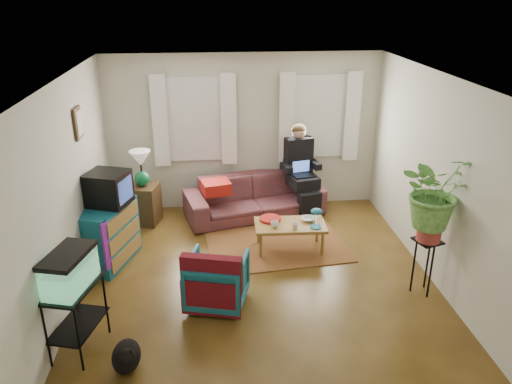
{
  "coord_description": "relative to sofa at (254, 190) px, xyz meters",
  "views": [
    {
      "loc": [
        -0.57,
        -5.5,
        3.56
      ],
      "look_at": [
        0.0,
        0.4,
        1.1
      ],
      "focal_mm": 35.0,
      "sensor_mm": 36.0,
      "label": 1
    }
  ],
  "objects": [
    {
      "name": "floor",
      "position": [
        -0.13,
        -2.05,
        -0.44
      ],
      "size": [
        4.5,
        5.0,
        0.01
      ],
      "primitive_type": "cube",
      "color": "#4F2B14",
      "rests_on": "ground"
    },
    {
      "name": "ceiling",
      "position": [
        -0.13,
        -2.05,
        2.16
      ],
      "size": [
        4.5,
        5.0,
        0.01
      ],
      "primitive_type": "cube",
      "color": "white",
      "rests_on": "wall_back"
    },
    {
      "name": "wall_back",
      "position": [
        -0.13,
        0.45,
        0.86
      ],
      "size": [
        4.5,
        0.01,
        2.6
      ],
      "primitive_type": "cube",
      "color": "silver",
      "rests_on": "floor"
    },
    {
      "name": "wall_front",
      "position": [
        -0.13,
        -4.55,
        0.86
      ],
      "size": [
        4.5,
        0.01,
        2.6
      ],
      "primitive_type": "cube",
      "color": "silver",
      "rests_on": "floor"
    },
    {
      "name": "wall_left",
      "position": [
        -2.38,
        -2.05,
        0.86
      ],
      "size": [
        0.01,
        5.0,
        2.6
      ],
      "primitive_type": "cube",
      "color": "silver",
      "rests_on": "floor"
    },
    {
      "name": "wall_right",
      "position": [
        2.12,
        -2.05,
        0.86
      ],
      "size": [
        0.01,
        5.0,
        2.6
      ],
      "primitive_type": "cube",
      "color": "silver",
      "rests_on": "floor"
    },
    {
      "name": "window_left",
      "position": [
        -0.93,
        0.43,
        1.11
      ],
      "size": [
        1.08,
        0.04,
        1.38
      ],
      "primitive_type": "cube",
      "color": "white",
      "rests_on": "wall_back"
    },
    {
      "name": "window_right",
      "position": [
        1.12,
        0.43,
        1.11
      ],
      "size": [
        1.08,
        0.04,
        1.38
      ],
      "primitive_type": "cube",
      "color": "white",
      "rests_on": "wall_back"
    },
    {
      "name": "curtains_left",
      "position": [
        -0.93,
        0.35,
        1.11
      ],
      "size": [
        1.36,
        0.06,
        1.5
      ],
      "primitive_type": "cube",
      "color": "white",
      "rests_on": "wall_back"
    },
    {
      "name": "curtains_right",
      "position": [
        1.12,
        0.35,
        1.11
      ],
      "size": [
        1.36,
        0.06,
        1.5
      ],
      "primitive_type": "cube",
      "color": "white",
      "rests_on": "wall_back"
    },
    {
      "name": "picture_frame",
      "position": [
        -2.35,
        -1.2,
        1.51
      ],
      "size": [
        0.04,
        0.32,
        0.4
      ],
      "primitive_type": "cube",
      "color": "#3D2616",
      "rests_on": "wall_left"
    },
    {
      "name": "area_rug",
      "position": [
        0.21,
        -1.0,
        -0.43
      ],
      "size": [
        2.16,
        1.81,
        0.01
      ],
      "primitive_type": "cube",
      "rotation": [
        0.0,
        0.0,
        0.11
      ],
      "color": "maroon",
      "rests_on": "floor"
    },
    {
      "name": "sofa",
      "position": [
        0.0,
        0.0,
        0.0
      ],
      "size": [
        2.39,
        1.38,
        0.88
      ],
      "primitive_type": "imported",
      "rotation": [
        0.0,
        0.0,
        0.23
      ],
      "color": "brown",
      "rests_on": "floor"
    },
    {
      "name": "seated_person",
      "position": [
        0.79,
        0.19,
        0.23
      ],
      "size": [
        0.71,
        0.8,
        1.34
      ],
      "primitive_type": null,
      "rotation": [
        0.0,
        0.0,
        0.23
      ],
      "color": "black",
      "rests_on": "sofa"
    },
    {
      "name": "side_table",
      "position": [
        -1.78,
        -0.1,
        -0.12
      ],
      "size": [
        0.53,
        0.53,
        0.64
      ],
      "primitive_type": "cube",
      "rotation": [
        0.0,
        0.0,
        -0.24
      ],
      "color": "#432819",
      "rests_on": "floor"
    },
    {
      "name": "table_lamp",
      "position": [
        -1.78,
        -0.1,
        0.47
      ],
      "size": [
        0.4,
        0.4,
        0.58
      ],
      "primitive_type": null,
      "rotation": [
        0.0,
        0.0,
        -0.24
      ],
      "color": "white",
      "rests_on": "side_table"
    },
    {
      "name": "dresser",
      "position": [
        -2.12,
        -1.34,
        -0.02
      ],
      "size": [
        0.75,
        1.04,
        0.84
      ],
      "primitive_type": "cube",
      "rotation": [
        0.0,
        0.0,
        -0.33
      ],
      "color": "#135774",
      "rests_on": "floor"
    },
    {
      "name": "crt_tv",
      "position": [
        -2.07,
        -1.25,
        0.63
      ],
      "size": [
        0.64,
        0.61,
        0.45
      ],
      "primitive_type": "cube",
      "rotation": [
        0.0,
        0.0,
        -0.33
      ],
      "color": "black",
      "rests_on": "dresser"
    },
    {
      "name": "aquarium_stand",
      "position": [
        -2.13,
        -3.14,
        -0.06
      ],
      "size": [
        0.55,
        0.76,
        0.76
      ],
      "primitive_type": "cube",
      "rotation": [
        0.0,
        0.0,
        -0.27
      ],
      "color": "black",
      "rests_on": "floor"
    },
    {
      "name": "aquarium",
      "position": [
        -2.13,
        -3.14,
        0.52
      ],
      "size": [
        0.49,
        0.69,
        0.4
      ],
      "primitive_type": "cube",
      "rotation": [
        0.0,
        0.0,
        -0.27
      ],
      "color": "#7FD899",
      "rests_on": "aquarium_stand"
    },
    {
      "name": "black_cat",
      "position": [
        -1.61,
        -3.5,
        -0.26
      ],
      "size": [
        0.38,
        0.49,
        0.37
      ],
      "primitive_type": "ellipsoid",
      "rotation": [
        0.0,
        0.0,
        0.26
      ],
      "color": "black",
      "rests_on": "floor"
    },
    {
      "name": "armchair",
      "position": [
        -0.68,
        -2.46,
        -0.09
      ],
      "size": [
        0.81,
        0.78,
        0.69
      ],
      "primitive_type": "imported",
      "rotation": [
        0.0,
        0.0,
        2.89
      ],
      "color": "#105165",
      "rests_on": "floor"
    },
    {
      "name": "serape_throw",
      "position": [
        -0.74,
        -2.72,
        0.05
      ],
      "size": [
        0.72,
        0.33,
        0.57
      ],
      "primitive_type": "cube",
      "rotation": [
        0.0,
        0.0,
        -0.25
      ],
      "color": "#9E0A0A",
      "rests_on": "armchair"
    },
    {
      "name": "coffee_table",
      "position": [
        0.4,
        -1.23,
        -0.23
      ],
      "size": [
        1.02,
        0.58,
        0.42
      ],
      "primitive_type": "cube",
      "rotation": [
        0.0,
        0.0,
        -0.04
      ],
      "color": "brown",
      "rests_on": "floor"
    },
    {
      "name": "cup_a",
      "position": [
        0.17,
        -1.32,
        0.02
      ],
      "size": [
        0.12,
        0.12,
        0.09
      ],
      "primitive_type": "imported",
      "rotation": [
        0.0,
        0.0,
        -0.04
      ],
      "color": "white",
      "rests_on": "coffee_table"
    },
    {
      "name": "cup_b",
      "position": [
        0.44,
        -1.4,
        0.02
      ],
      "size": [
        0.09,
        0.09,
        0.09
      ],
      "primitive_type": "imported",
      "rotation": [
        0.0,
        0.0,
        -0.04
      ],
      "color": "beige",
      "rests_on": "coffee_table"
    },
    {
      "name": "bowl",
      "position": [
        0.67,
        -1.15,
        -0.0
      ],
      "size": [
        0.2,
        0.2,
        0.05
      ],
      "primitive_type": "imported",
      "rotation": [
        0.0,
        0.0,
        -0.04
      ],
      "color": "white",
      "rests_on": "coffee_table"
    },
    {
      "name": "snack_tray",
      "position": [
        0.13,
        -1.09,
        -0.01
      ],
      "size": [
        0.32,
        0.32,
        0.04
      ],
      "primitive_type": "cylinder",
      "rotation": [
        0.0,
        0.0,
        -0.04
      ],
      "color": "#B21414",
      "rests_on": "coffee_table"
    },
    {
      "name": "birdcage",
      "position": [
        0.74,
        -1.38,
        0.12
      ],
      "size": [
        0.17,
        0.17,
        0.29
      ],
      "primitive_type": null,
      "rotation": [
        0.0,
        0.0,
        -0.04
      ],
      "color": "#115B6B",
      "rests_on": "coffee_table"
    },
    {
      "name": "plant_stand",
      "position": [
        1.87,
        -2.46,
        -0.07
      ],
      "size": [
        0.39,
        0.39,
        0.73
      ],
      "primitive_type": "cube",
      "rotation": [
        0.0,
        0.0,
        0.3
      ],
      "color": "black",
      "rests_on": "floor"
    },
    {
      "name": "potted_plant",
      "position": [
        1.87,
        -2.46,
        0.79
      ],
      "size": [
        1.01,
        0.93,
        0.93
      ],
      "primitive_type": "imported",
      "rotation": [
        0.0,
        0.0,
        0.3
      ],
      "color": "#599947",
      "rests_on": "plant_stand"
    }
  ]
}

